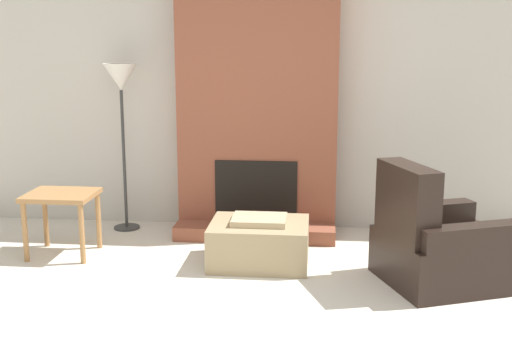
{
  "coord_description": "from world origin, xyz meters",
  "views": [
    {
      "loc": [
        0.57,
        -3.44,
        1.84
      ],
      "look_at": [
        0.0,
        2.35,
        0.62
      ],
      "focal_mm": 45.0,
      "sensor_mm": 36.0,
      "label": 1
    }
  ],
  "objects": [
    {
      "name": "ottoman",
      "position": [
        0.1,
        1.57,
        0.18
      ],
      "size": [
        0.8,
        0.63,
        0.4
      ],
      "color": "#998460",
      "rests_on": "ground_plane"
    },
    {
      "name": "fireplace",
      "position": [
        0.0,
        2.51,
        1.24
      ],
      "size": [
        1.48,
        0.63,
        2.6
      ],
      "color": "brown",
      "rests_on": "ground_plane"
    },
    {
      "name": "side_table",
      "position": [
        -1.59,
        1.64,
        0.45
      ],
      "size": [
        0.57,
        0.48,
        0.55
      ],
      "color": "#9E7042",
      "rests_on": "ground_plane"
    },
    {
      "name": "armchair",
      "position": [
        1.48,
        1.28,
        0.27
      ],
      "size": [
        1.12,
        1.06,
        0.93
      ],
      "rotation": [
        0.0,
        0.0,
        1.94
      ],
      "color": "black",
      "rests_on": "ground_plane"
    },
    {
      "name": "wall_back",
      "position": [
        0.0,
        2.72,
        1.3
      ],
      "size": [
        7.56,
        0.06,
        2.6
      ],
      "primitive_type": "cube",
      "color": "#BCB7AD",
      "rests_on": "ground_plane"
    },
    {
      "name": "floor_lamp_left",
      "position": [
        -1.28,
        2.44,
        1.38
      ],
      "size": [
        0.32,
        0.32,
        1.6
      ],
      "color": "#333333",
      "rests_on": "ground_plane"
    }
  ]
}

